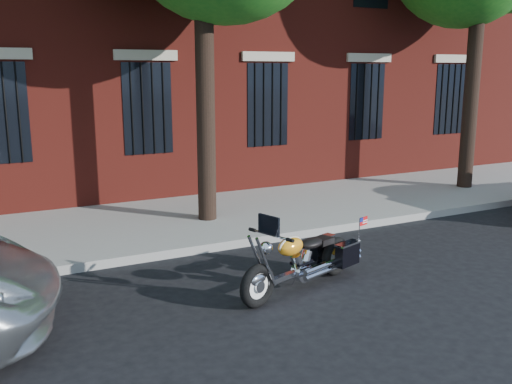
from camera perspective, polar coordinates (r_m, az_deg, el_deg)
name	(u,v)px	position (r m, az deg, el deg)	size (l,w,h in m)	color
ground	(250,276)	(8.69, -0.60, -8.36)	(120.00, 120.00, 0.00)	black
curb	(214,246)	(9.85, -4.19, -5.43)	(40.00, 0.16, 0.15)	gray
sidewalk	(178,221)	(11.54, -7.84, -2.88)	(40.00, 3.60, 0.15)	gray
motorcycle	(305,261)	(8.11, 4.95, -6.89)	(2.36, 1.13, 1.20)	black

